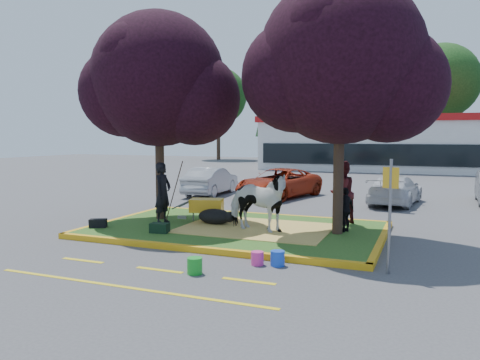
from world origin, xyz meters
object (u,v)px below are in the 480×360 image
at_px(cow, 257,202).
at_px(bucket_pink, 257,258).
at_px(handler, 163,193).
at_px(sign_post, 390,204).
at_px(bucket_green, 195,266).
at_px(car_black, 202,179).
at_px(calf, 215,217).
at_px(car_silver, 211,181).
at_px(bucket_blue, 278,258).
at_px(wheelbarrow, 207,206).

height_order(cow, bucket_pink, cow).
xyz_separation_m(handler, sign_post, (6.76, -2.44, 0.36)).
height_order(cow, bucket_green, cow).
xyz_separation_m(cow, sign_post, (3.68, -2.32, 0.45)).
bearing_deg(car_black, cow, -69.36).
relative_size(handler, bucket_pink, 6.25).
bearing_deg(bucket_green, calf, 109.93).
bearing_deg(car_silver, handler, 102.48).
distance_m(calf, bucket_blue, 4.31).
distance_m(calf, car_black, 10.19).
xyz_separation_m(wheelbarrow, bucket_green, (2.04, -4.75, -0.45)).
bearing_deg(car_silver, cow, 120.41).
xyz_separation_m(sign_post, bucket_blue, (-2.26, -0.26, -1.27)).
height_order(bucket_blue, car_black, car_black).
height_order(handler, bucket_green, handler).
relative_size(sign_post, car_silver, 0.59).
bearing_deg(handler, bucket_green, -140.22).
relative_size(cow, bucket_pink, 6.64).
bearing_deg(sign_post, handler, 177.85).
xyz_separation_m(calf, bucket_blue, (2.95, -3.13, -0.22)).
distance_m(sign_post, bucket_blue, 2.61).
xyz_separation_m(cow, handler, (-3.08, 0.13, 0.09)).
distance_m(cow, bucket_green, 3.86).
distance_m(sign_post, bucket_pink, 3.00).
bearing_deg(car_silver, wheelbarrow, 111.83).
height_order(wheelbarrow, bucket_green, wheelbarrow).
height_order(handler, bucket_blue, handler).
xyz_separation_m(wheelbarrow, car_black, (-4.43, 8.50, -0.02)).
relative_size(cow, bucket_green, 5.85).
xyz_separation_m(cow, car_silver, (-5.24, 7.98, -0.33)).
bearing_deg(sign_post, bucket_pink, -154.60).
xyz_separation_m(wheelbarrow, bucket_blue, (3.43, -3.56, -0.46)).
relative_size(sign_post, car_black, 0.66).
height_order(cow, car_black, cow).
bearing_deg(bucket_green, bucket_pink, 48.86).
bearing_deg(cow, sign_post, -112.15).
bearing_deg(handler, car_silver, 16.54).
bearing_deg(bucket_green, bucket_blue, 40.85).
xyz_separation_m(handler, car_silver, (-2.15, 7.86, -0.42)).
bearing_deg(cow, handler, 97.68).
distance_m(bucket_green, car_silver, 12.89).
height_order(cow, handler, handler).
relative_size(bucket_green, car_silver, 0.08).
bearing_deg(wheelbarrow, bucket_pink, -65.90).
bearing_deg(handler, sign_post, -108.65).
height_order(bucket_pink, bucket_blue, bucket_blue).
height_order(wheelbarrow, car_black, car_black).
relative_size(sign_post, bucket_pink, 7.91).
height_order(sign_post, car_black, sign_post).
bearing_deg(calf, wheelbarrow, 121.64).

